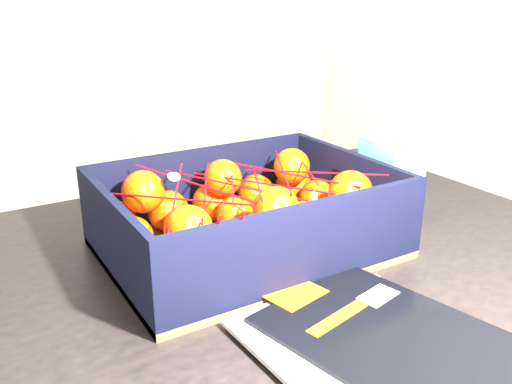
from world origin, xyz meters
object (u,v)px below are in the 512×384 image
magazine_stack (376,344)px  retail_carton (389,183)px  produce_crate (246,227)px  table (240,310)px

magazine_stack → retail_carton: retail_carton is taller
retail_carton → produce_crate: bearing=179.2°
produce_crate → table: bearing=-143.5°
magazine_stack → produce_crate: bearing=89.4°
table → produce_crate: 0.14m
table → retail_carton: bearing=-3.5°
table → magazine_stack: (0.02, -0.29, 0.11)m
table → produce_crate: produce_crate is taller
produce_crate → retail_carton: size_ratio=2.84×
table → retail_carton: (0.30, -0.02, 0.18)m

